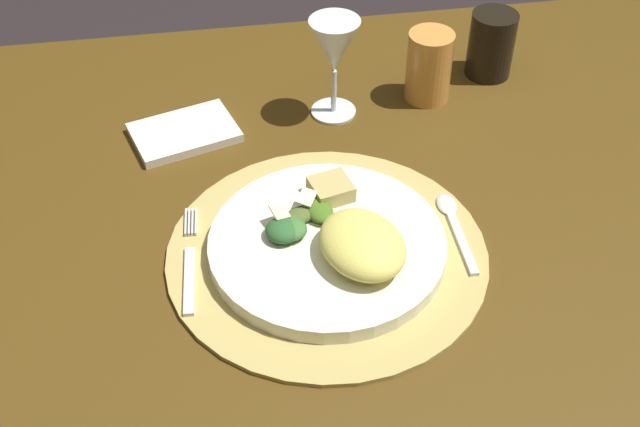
% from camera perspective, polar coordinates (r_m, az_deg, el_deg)
% --- Properties ---
extents(dining_table, '(1.18, 0.97, 0.75)m').
position_cam_1_polar(dining_table, '(1.11, 3.36, -6.34)').
color(dining_table, '#4B330F').
rests_on(dining_table, ground).
extents(placemat, '(0.37, 0.37, 0.01)m').
position_cam_1_polar(placemat, '(0.94, 0.49, -2.79)').
color(placemat, tan).
rests_on(placemat, dining_table).
extents(dinner_plate, '(0.27, 0.27, 0.02)m').
position_cam_1_polar(dinner_plate, '(0.93, 0.50, -2.24)').
color(dinner_plate, silver).
rests_on(dinner_plate, placemat).
extents(pasta_serving, '(0.12, 0.14, 0.04)m').
position_cam_1_polar(pasta_serving, '(0.89, 2.97, -2.17)').
color(pasta_serving, '#DFD261').
rests_on(pasta_serving, dinner_plate).
extents(salad_greens, '(0.10, 0.09, 0.03)m').
position_cam_1_polar(salad_greens, '(0.94, -1.64, -0.57)').
color(salad_greens, '#495B27').
rests_on(salad_greens, dinner_plate).
extents(bread_piece, '(0.06, 0.06, 0.02)m').
position_cam_1_polar(bread_piece, '(0.97, 0.77, 1.71)').
color(bread_piece, tan).
rests_on(bread_piece, dinner_plate).
extents(fork, '(0.02, 0.17, 0.00)m').
position_cam_1_polar(fork, '(0.93, -9.09, -3.52)').
color(fork, silver).
rests_on(fork, placemat).
extents(spoon, '(0.02, 0.14, 0.01)m').
position_cam_1_polar(spoon, '(0.99, 9.31, -0.49)').
color(spoon, silver).
rests_on(spoon, placemat).
extents(napkin, '(0.16, 0.13, 0.01)m').
position_cam_1_polar(napkin, '(1.13, -9.47, 5.60)').
color(napkin, white).
rests_on(napkin, dining_table).
extents(wine_glass, '(0.07, 0.07, 0.14)m').
position_cam_1_polar(wine_glass, '(1.10, 1.00, 11.39)').
color(wine_glass, silver).
rests_on(wine_glass, dining_table).
extents(amber_tumbler, '(0.06, 0.06, 0.10)m').
position_cam_1_polar(amber_tumbler, '(1.18, 7.62, 10.18)').
color(amber_tumbler, '#D38C3E').
rests_on(amber_tumbler, dining_table).
extents(dark_tumbler, '(0.07, 0.07, 0.10)m').
position_cam_1_polar(dark_tumbler, '(1.24, 11.89, 11.49)').
color(dark_tumbler, black).
rests_on(dark_tumbler, dining_table).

